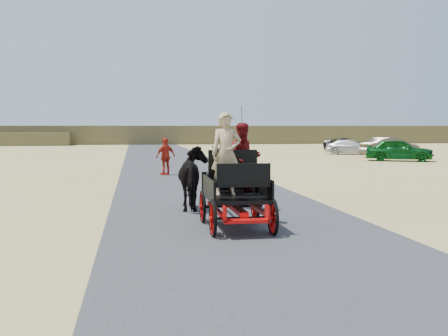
{
  "coord_description": "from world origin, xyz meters",
  "views": [
    {
      "loc": [
        -2.34,
        -12.51,
        2.19
      ],
      "look_at": [
        -0.17,
        0.98,
        1.2
      ],
      "focal_mm": 45.0,
      "sensor_mm": 36.0,
      "label": 1
    }
  ],
  "objects": [
    {
      "name": "road",
      "position": [
        0.0,
        0.0,
        0.01
      ],
      "size": [
        6.0,
        140.0,
        0.01
      ],
      "primitive_type": "cube",
      "color": "#38383A",
      "rests_on": "ground"
    },
    {
      "name": "horse_left",
      "position": [
        -0.72,
        2.38,
        0.85
      ],
      "size": [
        0.91,
        2.01,
        1.7
      ],
      "primitive_type": "imported",
      "rotation": [
        0.0,
        0.0,
        3.14
      ],
      "color": "black",
      "rests_on": "ground"
    },
    {
      "name": "carriage",
      "position": [
        -0.17,
        -0.62,
        0.36
      ],
      "size": [
        1.3,
        2.4,
        0.72
      ],
      "primitive_type": null,
      "color": "black",
      "rests_on": "ground"
    },
    {
      "name": "passenger_woman",
      "position": [
        0.13,
        -0.02,
        1.51
      ],
      "size": [
        0.77,
        0.6,
        1.58
      ],
      "primitive_type": "imported",
      "color": "#660C0F",
      "rests_on": "carriage"
    },
    {
      "name": "pedestrian",
      "position": [
        -0.91,
        13.27,
        0.86
      ],
      "size": [
        1.08,
        0.88,
        1.73
      ],
      "primitive_type": "imported",
      "rotation": [
        0.0,
        0.0,
        3.68
      ],
      "color": "#AE2213",
      "rests_on": "ground"
    },
    {
      "name": "ridge_far",
      "position": [
        0.0,
        62.0,
        1.2
      ],
      "size": [
        140.0,
        6.0,
        2.4
      ],
      "primitive_type": "cube",
      "color": "brown",
      "rests_on": "ground"
    },
    {
      "name": "ground",
      "position": [
        0.0,
        0.0,
        0.0
      ],
      "size": [
        140.0,
        140.0,
        0.0
      ],
      "primitive_type": "plane",
      "color": "tan"
    },
    {
      "name": "car_c",
      "position": [
        14.94,
        30.52,
        0.59
      ],
      "size": [
        4.31,
        3.49,
        1.17
      ],
      "primitive_type": "imported",
      "rotation": [
        0.0,
        0.0,
        1.03
      ],
      "color": "silver",
      "rests_on": "ground"
    },
    {
      "name": "driver_man",
      "position": [
        -0.37,
        -0.57,
        1.62
      ],
      "size": [
        0.66,
        0.43,
        1.8
      ],
      "primitive_type": "imported",
      "color": "tan",
      "rests_on": "carriage"
    },
    {
      "name": "car_a",
      "position": [
        14.72,
        21.66,
        0.72
      ],
      "size": [
        4.56,
        3.43,
        1.45
      ],
      "primitive_type": "imported",
      "rotation": [
        0.0,
        0.0,
        1.11
      ],
      "color": "#0C4C19",
      "rests_on": "ground"
    },
    {
      "name": "horse_right",
      "position": [
        0.38,
        2.38,
        0.85
      ],
      "size": [
        1.37,
        1.54,
        1.7
      ],
      "primitive_type": "imported",
      "rotation": [
        0.0,
        0.0,
        3.14
      ],
      "color": "black",
      "rests_on": "ground"
    },
    {
      "name": "car_d",
      "position": [
        17.2,
        37.54,
        0.6
      ],
      "size": [
        4.75,
        3.91,
        1.2
      ],
      "primitive_type": "imported",
      "rotation": [
        0.0,
        0.0,
        2.1
      ],
      "color": "black",
      "rests_on": "ground"
    },
    {
      "name": "car_b",
      "position": [
        16.3,
        26.34,
        0.73
      ],
      "size": [
        4.65,
        2.47,
        1.46
      ],
      "primitive_type": "imported",
      "rotation": [
        0.0,
        0.0,
        1.79
      ],
      "color": "brown",
      "rests_on": "ground"
    }
  ]
}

